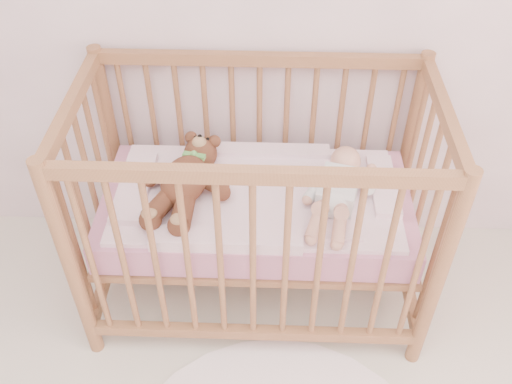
# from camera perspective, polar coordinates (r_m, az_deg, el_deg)

# --- Properties ---
(crib) EXTENTS (1.36, 0.76, 1.00)m
(crib) POSITION_cam_1_polar(r_m,az_deg,el_deg) (2.28, 0.05, -1.39)
(crib) COLOR #A07043
(crib) RESTS_ON floor
(mattress) EXTENTS (1.22, 0.62, 0.13)m
(mattress) POSITION_cam_1_polar(r_m,az_deg,el_deg) (2.29, 0.05, -1.66)
(mattress) COLOR #CA7E9C
(mattress) RESTS_ON crib
(blanket) EXTENTS (1.10, 0.58, 0.06)m
(blanket) POSITION_cam_1_polar(r_m,az_deg,el_deg) (2.24, 0.05, -0.28)
(blanket) COLOR #FCADC5
(blanket) RESTS_ON mattress
(baby) EXTENTS (0.39, 0.59, 0.13)m
(baby) POSITION_cam_1_polar(r_m,az_deg,el_deg) (2.19, 8.25, 0.62)
(baby) COLOR white
(baby) RESTS_ON blanket
(teddy_bear) EXTENTS (0.49, 0.61, 0.15)m
(teddy_bear) POSITION_cam_1_polar(r_m,az_deg,el_deg) (2.19, -7.17, 1.18)
(teddy_bear) COLOR brown
(teddy_bear) RESTS_ON blanket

